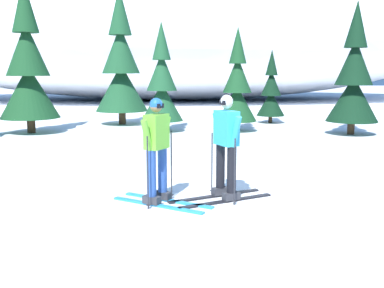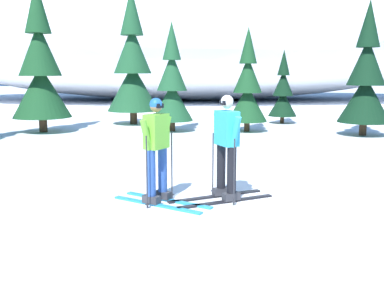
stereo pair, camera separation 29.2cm
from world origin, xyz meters
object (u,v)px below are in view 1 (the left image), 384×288
pine_tree_center_left (121,68)px  pine_tree_center (162,86)px  pine_tree_center_right (237,88)px  pine_tree_right (271,93)px  pine_tree_far_right (354,80)px  skier_lime_jacket (157,149)px  pine_tree_left (28,70)px  skier_cyan_jacket (226,145)px

pine_tree_center_left → pine_tree_center: 2.88m
pine_tree_center_right → pine_tree_right: size_ratio=1.22×
pine_tree_center_left → pine_tree_far_right: size_ratio=1.22×
skier_lime_jacket → pine_tree_center_right: 9.17m
skier_lime_jacket → pine_tree_center_left: size_ratio=0.31×
pine_tree_left → pine_tree_center_left: (2.93, 2.41, 0.08)m
pine_tree_center → pine_tree_far_right: bearing=-10.6°
skier_cyan_jacket → pine_tree_left: (-5.65, 8.54, 1.27)m
pine_tree_center_right → pine_tree_far_right: pine_tree_far_right is taller
pine_tree_center_left → pine_tree_right: bearing=1.4°
skier_lime_jacket → pine_tree_center: 8.88m
skier_lime_jacket → pine_tree_right: 12.15m
pine_tree_center_left → pine_tree_center: (1.63, -2.28, -0.65)m
pine_tree_left → pine_tree_center: size_ratio=1.36×
pine_tree_center_left → pine_tree_right: size_ratio=1.80×
pine_tree_left → pine_tree_right: bearing=15.8°
pine_tree_center_left → skier_cyan_jacket: bearing=-76.0°
pine_tree_center → pine_tree_center_right: size_ratio=1.05×
skier_cyan_jacket → pine_tree_center: size_ratio=0.46×
pine_tree_center_left → pine_tree_right: 6.20m
pine_tree_center_left → pine_tree_right: pine_tree_center_left is taller
pine_tree_left → pine_tree_far_right: pine_tree_left is taller
skier_lime_jacket → pine_tree_right: bearing=68.1°
skier_cyan_jacket → pine_tree_center_right: 8.73m
pine_tree_center_left → pine_tree_far_right: 8.76m
pine_tree_center_left → pine_tree_center_right: pine_tree_center_left is taller
pine_tree_left → pine_tree_center_left: pine_tree_center_left is taller
skier_lime_jacket → pine_tree_center: (0.03, 8.85, 0.73)m
skier_lime_jacket → pine_tree_left: size_ratio=0.33×
skier_cyan_jacket → pine_tree_center: pine_tree_center is taller
skier_lime_jacket → pine_tree_center_left: pine_tree_center_left is taller
pine_tree_center → pine_tree_right: size_ratio=1.28×
pine_tree_left → pine_tree_right: (9.05, 2.56, -0.93)m
pine_tree_far_right → skier_lime_jacket: bearing=-130.1°
skier_cyan_jacket → pine_tree_center: 8.77m
skier_lime_jacket → skier_cyan_jacket: size_ratio=0.96×
pine_tree_far_right → skier_cyan_jacket: bearing=-125.4°
skier_cyan_jacket → pine_tree_left: size_ratio=0.34×
pine_tree_left → pine_tree_center_right: (7.22, 0.03, -0.65)m
pine_tree_center_left → pine_tree_center: bearing=-54.4°
pine_tree_center → pine_tree_far_right: (6.41, -1.19, 0.24)m
skier_lime_jacket → pine_tree_far_right: 10.05m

